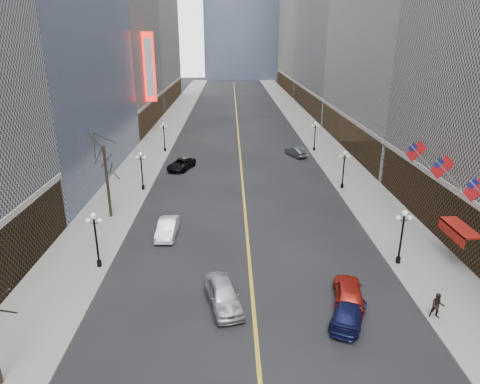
{
  "coord_description": "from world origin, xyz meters",
  "views": [
    {
      "loc": [
        -1.45,
        0.24,
        17.04
      ],
      "look_at": [
        -0.94,
        22.75,
        8.88
      ],
      "focal_mm": 32.0,
      "sensor_mm": 36.0,
      "label": 1
    }
  ],
  "objects_px": {
    "streetlamp_west_2": "(142,167)",
    "car_sb_near": "(349,313)",
    "car_sb_far": "(296,152)",
    "streetlamp_west_1": "(96,234)",
    "car_nb_near": "(223,295)",
    "streetlamp_east_3": "(315,133)",
    "streetlamp_west_3": "(164,134)",
    "streetlamp_east_1": "(402,231)",
    "streetlamp_east_2": "(344,166)",
    "car_nb_mid": "(167,228)",
    "car_nb_far": "(181,164)",
    "car_sb_mid": "(348,292)"
  },
  "relations": [
    {
      "from": "streetlamp_east_2",
      "to": "car_sb_far",
      "type": "relative_size",
      "value": 1.02
    },
    {
      "from": "car_sb_far",
      "to": "streetlamp_east_2",
      "type": "bearing_deg",
      "value": 78.59
    },
    {
      "from": "streetlamp_east_3",
      "to": "car_nb_mid",
      "type": "distance_m",
      "value": 35.86
    },
    {
      "from": "streetlamp_east_2",
      "to": "streetlamp_west_1",
      "type": "distance_m",
      "value": 29.68
    },
    {
      "from": "streetlamp_east_1",
      "to": "streetlamp_west_3",
      "type": "relative_size",
      "value": 1.0
    },
    {
      "from": "car_nb_near",
      "to": "streetlamp_east_2",
      "type": "bearing_deg",
      "value": 46.02
    },
    {
      "from": "car_nb_far",
      "to": "car_sb_near",
      "type": "distance_m",
      "value": 36.58
    },
    {
      "from": "car_nb_near",
      "to": "car_sb_far",
      "type": "height_order",
      "value": "car_nb_near"
    },
    {
      "from": "streetlamp_east_3",
      "to": "streetlamp_east_1",
      "type": "bearing_deg",
      "value": -90.0
    },
    {
      "from": "streetlamp_east_3",
      "to": "streetlamp_west_2",
      "type": "relative_size",
      "value": 1.0
    },
    {
      "from": "streetlamp_east_2",
      "to": "streetlamp_east_3",
      "type": "height_order",
      "value": "same"
    },
    {
      "from": "car_nb_mid",
      "to": "car_sb_far",
      "type": "bearing_deg",
      "value": 61.59
    },
    {
      "from": "car_sb_near",
      "to": "streetlamp_east_2",
      "type": "bearing_deg",
      "value": -79.04
    },
    {
      "from": "streetlamp_west_3",
      "to": "car_nb_far",
      "type": "bearing_deg",
      "value": -69.3
    },
    {
      "from": "streetlamp_east_2",
      "to": "car_nb_mid",
      "type": "distance_m",
      "value": 22.78
    },
    {
      "from": "car_nb_far",
      "to": "car_sb_far",
      "type": "bearing_deg",
      "value": 40.56
    },
    {
      "from": "car_sb_near",
      "to": "car_sb_far",
      "type": "height_order",
      "value": "car_sb_far"
    },
    {
      "from": "streetlamp_east_2",
      "to": "car_sb_far",
      "type": "bearing_deg",
      "value": 102.42
    },
    {
      "from": "streetlamp_east_1",
      "to": "car_nb_near",
      "type": "distance_m",
      "value": 14.91
    },
    {
      "from": "streetlamp_east_2",
      "to": "car_sb_far",
      "type": "xyz_separation_m",
      "value": [
        -3.31,
        15.03,
        -2.17
      ]
    },
    {
      "from": "car_nb_mid",
      "to": "streetlamp_west_1",
      "type": "bearing_deg",
      "value": -127.17
    },
    {
      "from": "car_nb_mid",
      "to": "car_sb_near",
      "type": "xyz_separation_m",
      "value": [
        13.18,
        -12.85,
        -0.09
      ]
    },
    {
      "from": "streetlamp_west_3",
      "to": "car_sb_near",
      "type": "relative_size",
      "value": 0.98
    },
    {
      "from": "streetlamp_east_1",
      "to": "car_nb_near",
      "type": "height_order",
      "value": "streetlamp_east_1"
    },
    {
      "from": "streetlamp_east_3",
      "to": "car_sb_near",
      "type": "bearing_deg",
      "value": -97.74
    },
    {
      "from": "car_nb_far",
      "to": "streetlamp_east_2",
      "type": "bearing_deg",
      "value": -3.72
    },
    {
      "from": "streetlamp_west_1",
      "to": "car_nb_mid",
      "type": "relative_size",
      "value": 0.99
    },
    {
      "from": "car_sb_mid",
      "to": "car_sb_far",
      "type": "distance_m",
      "value": 38.1
    },
    {
      "from": "streetlamp_west_3",
      "to": "car_nb_mid",
      "type": "xyz_separation_m",
      "value": [
        4.55,
        -30.31,
        -2.15
      ]
    },
    {
      "from": "car_nb_mid",
      "to": "car_sb_far",
      "type": "distance_m",
      "value": 31.55
    },
    {
      "from": "streetlamp_east_2",
      "to": "car_sb_far",
      "type": "height_order",
      "value": "streetlamp_east_2"
    },
    {
      "from": "streetlamp_east_3",
      "to": "streetlamp_west_3",
      "type": "distance_m",
      "value": 23.6
    },
    {
      "from": "car_sb_far",
      "to": "streetlamp_west_1",
      "type": "bearing_deg",
      "value": 34.61
    },
    {
      "from": "streetlamp_east_1",
      "to": "streetlamp_west_1",
      "type": "relative_size",
      "value": 1.0
    },
    {
      "from": "streetlamp_west_1",
      "to": "car_nb_near",
      "type": "xyz_separation_m",
      "value": [
        9.8,
        -5.25,
        -2.04
      ]
    },
    {
      "from": "streetlamp_east_1",
      "to": "car_nb_far",
      "type": "bearing_deg",
      "value": 127.02
    },
    {
      "from": "streetlamp_west_2",
      "to": "car_sb_near",
      "type": "distance_m",
      "value": 30.87
    },
    {
      "from": "streetlamp_east_3",
      "to": "car_nb_mid",
      "type": "xyz_separation_m",
      "value": [
        -19.05,
        -30.31,
        -2.15
      ]
    },
    {
      "from": "streetlamp_west_2",
      "to": "streetlamp_west_3",
      "type": "relative_size",
      "value": 1.0
    },
    {
      "from": "streetlamp_west_1",
      "to": "car_sb_near",
      "type": "distance_m",
      "value": 19.25
    },
    {
      "from": "streetlamp_east_2",
      "to": "car_nb_mid",
      "type": "xyz_separation_m",
      "value": [
        -19.05,
        -12.31,
        -2.15
      ]
    },
    {
      "from": "streetlamp_west_1",
      "to": "car_nb_far",
      "type": "height_order",
      "value": "streetlamp_west_1"
    },
    {
      "from": "car_nb_mid",
      "to": "streetlamp_west_3",
      "type": "bearing_deg",
      "value": 100.05
    },
    {
      "from": "streetlamp_west_3",
      "to": "car_sb_near",
      "type": "distance_m",
      "value": 46.72
    },
    {
      "from": "car_nb_near",
      "to": "car_sb_near",
      "type": "height_order",
      "value": "car_nb_near"
    },
    {
      "from": "streetlamp_east_1",
      "to": "streetlamp_west_2",
      "type": "distance_m",
      "value": 29.68
    },
    {
      "from": "streetlamp_east_2",
      "to": "car_sb_far",
      "type": "distance_m",
      "value": 15.54
    },
    {
      "from": "streetlamp_west_2",
      "to": "car_nb_mid",
      "type": "height_order",
      "value": "streetlamp_west_2"
    },
    {
      "from": "streetlamp_east_1",
      "to": "car_nb_mid",
      "type": "relative_size",
      "value": 0.99
    },
    {
      "from": "streetlamp_east_1",
      "to": "car_sb_mid",
      "type": "bearing_deg",
      "value": -136.75
    }
  ]
}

